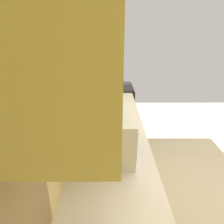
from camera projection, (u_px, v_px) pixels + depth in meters
name	position (u px, v px, depth m)	size (l,w,h in m)	color
ground_plane	(222.00, 195.00, 2.34)	(6.52, 6.52, 0.00)	beige
wall_back	(73.00, 88.00, 1.84)	(4.19, 0.12, 2.62)	#F1D286
counter_run	(112.00, 193.00, 1.77)	(3.21, 0.64, 0.91)	#C7C065
upper_cabinets	(89.00, 33.00, 1.26)	(2.07, 0.32, 0.56)	#C7BE66
window_back_wall	(21.00, 212.00, 0.63)	(0.42, 0.02, 0.57)	#997A4C
oven_range	(113.00, 111.00, 3.56)	(0.69, 0.68, 1.09)	black
microwave	(110.00, 134.00, 1.50)	(0.47, 0.37, 0.33)	white
bowl	(115.00, 118.00, 2.10)	(0.19, 0.19, 0.07)	silver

